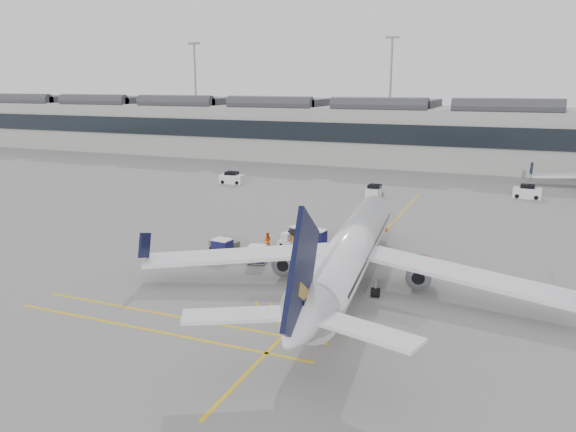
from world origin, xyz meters
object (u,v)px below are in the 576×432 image
at_px(belt_loader, 295,243).
at_px(baggage_cart_a, 257,254).
at_px(ramp_agent_b, 267,241).
at_px(airliner_main, 350,252).
at_px(ramp_agent_a, 293,240).
at_px(pushback_tug, 224,245).

distance_m(belt_loader, baggage_cart_a, 5.90).
height_order(baggage_cart_a, ramp_agent_b, ramp_agent_b).
distance_m(airliner_main, belt_loader, 11.52).
bearing_deg(ramp_agent_a, baggage_cart_a, -126.62).
relative_size(belt_loader, baggage_cart_a, 2.51).
bearing_deg(ramp_agent_b, belt_loader, -172.20).
distance_m(airliner_main, ramp_agent_b, 12.35).
relative_size(belt_loader, ramp_agent_b, 2.66).
bearing_deg(pushback_tug, ramp_agent_a, 46.17).
relative_size(airliner_main, ramp_agent_a, 22.31).
distance_m(ramp_agent_a, ramp_agent_b, 2.53).
xyz_separation_m(belt_loader, baggage_cart_a, (-1.34, -5.73, 0.37)).
xyz_separation_m(airliner_main, belt_loader, (-7.81, 8.15, -2.29)).
height_order(baggage_cart_a, pushback_tug, baggage_cart_a).
height_order(ramp_agent_a, pushback_tug, ramp_agent_a).
bearing_deg(airliner_main, ramp_agent_b, 140.00).
bearing_deg(ramp_agent_a, pushback_tug, -171.64).
relative_size(ramp_agent_b, pushback_tug, 0.59).
bearing_deg(ramp_agent_a, ramp_agent_b, -174.29).
distance_m(belt_loader, pushback_tug, 6.81).
bearing_deg(baggage_cart_a, ramp_agent_a, 67.90).
height_order(airliner_main, baggage_cart_a, airliner_main).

